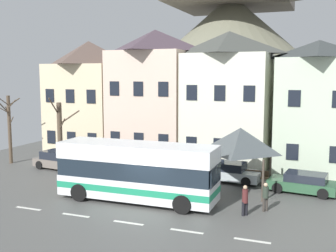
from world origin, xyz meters
The scene contains 17 objects.
ground_plane centered at (0.00, 0.00, -0.03)m, with size 40.00×60.00×0.07m.
townhouse_00 centered at (-10.81, 11.96, 5.03)m, with size 5.95×5.99×10.06m.
townhouse_01 centered at (-4.65, 12.33, 5.42)m, with size 6.15×6.73×10.84m.
townhouse_02 centered at (1.70, 11.69, 5.21)m, with size 6.23×5.44×10.42m.
townhouse_03 centered at (8.13, 12.43, 4.82)m, with size 5.45×6.92×9.63m.
hilltop_castle centered at (-2.23, 30.24, 9.03)m, with size 38.12×38.12×24.84m.
transit_bus centered at (-1.08, 1.13, 1.67)m, with size 9.17×2.69×3.32m.
bus_shelter centered at (3.95, 5.23, 3.16)m, with size 3.60×3.60×3.96m.
parked_car_00 centered at (-5.36, 6.78, 0.63)m, with size 3.87×2.09×1.28m.
parked_car_01 centered at (-10.04, 6.33, 0.66)m, with size 4.29×2.35×1.35m.
parked_car_02 centered at (2.78, 7.28, 0.65)m, with size 4.32×2.13×1.31m.
parked_car_03 centered at (7.67, 6.29, 0.61)m, with size 4.16×2.30×1.23m.
pedestrian_00 centered at (5.98, 1.95, 0.90)m, with size 0.32×0.32×1.54m.
pedestrian_01 centered at (5.09, 0.90, 0.84)m, with size 0.30×0.30×1.59m.
public_bench centered at (4.65, 7.34, 0.47)m, with size 1.59×0.48×0.87m.
bare_tree_00 centered at (-7.59, 3.03, 2.80)m, with size 1.35×1.65×5.71m.
bare_tree_01 centered at (-14.97, 6.51, 2.96)m, with size 1.47×2.04×5.50m.
Camera 1 is at (8.70, -19.41, 7.19)m, focal length 43.85 mm.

